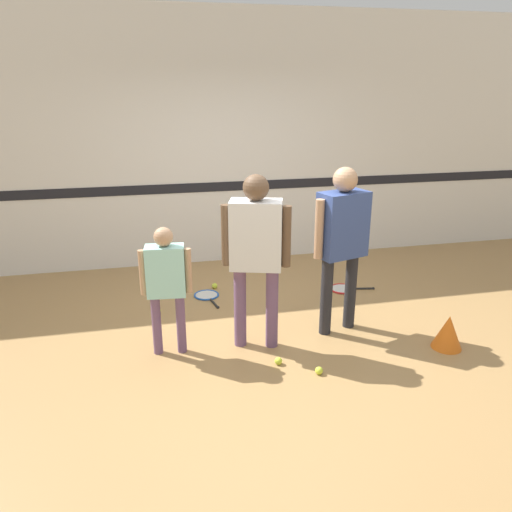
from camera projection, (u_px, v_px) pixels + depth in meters
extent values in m
plane|color=#A87F4C|center=(271.00, 343.00, 4.69)|extent=(16.00, 16.00, 0.00)
cube|color=silver|center=(226.00, 141.00, 6.40)|extent=(16.00, 0.06, 3.20)
cube|color=black|center=(227.00, 186.00, 6.56)|extent=(16.00, 0.01, 0.12)
cylinder|color=#6B4C70|center=(240.00, 307.00, 4.54)|extent=(0.11, 0.11, 0.77)
cylinder|color=#6B4C70|center=(272.00, 308.00, 4.52)|extent=(0.11, 0.11, 0.77)
cube|color=silver|center=(256.00, 235.00, 4.30)|extent=(0.50, 0.36, 0.61)
sphere|color=brown|center=(256.00, 188.00, 4.16)|extent=(0.22, 0.22, 0.22)
cylinder|color=brown|center=(226.00, 235.00, 4.32)|extent=(0.08, 0.08, 0.54)
cylinder|color=brown|center=(286.00, 237.00, 4.28)|extent=(0.08, 0.08, 0.54)
cylinder|color=#6B4C70|center=(157.00, 325.00, 4.42)|extent=(0.08, 0.08, 0.56)
cylinder|color=#6B4C70|center=(181.00, 323.00, 4.45)|extent=(0.08, 0.08, 0.56)
cube|color=#99D8D1|center=(166.00, 271.00, 4.27)|extent=(0.35, 0.21, 0.45)
sphere|color=tan|center=(163.00, 237.00, 4.17)|extent=(0.16, 0.16, 0.16)
cylinder|color=tan|center=(143.00, 273.00, 4.25)|extent=(0.06, 0.06, 0.40)
cylinder|color=tan|center=(188.00, 271.00, 4.29)|extent=(0.06, 0.06, 0.40)
cylinder|color=#232328|center=(350.00, 291.00, 4.89)|extent=(0.11, 0.11, 0.77)
cylinder|color=#232328|center=(326.00, 296.00, 4.75)|extent=(0.11, 0.11, 0.77)
cube|color=#334784|center=(343.00, 225.00, 4.59)|extent=(0.50, 0.37, 0.61)
sphere|color=tan|center=(345.00, 179.00, 4.45)|extent=(0.22, 0.22, 0.22)
cylinder|color=tan|center=(365.00, 222.00, 4.72)|extent=(0.08, 0.08, 0.55)
cylinder|color=tan|center=(319.00, 229.00, 4.47)|extent=(0.08, 0.08, 0.55)
torus|color=blue|center=(206.00, 295.00, 5.72)|extent=(0.34, 0.34, 0.02)
cylinder|color=silver|center=(206.00, 295.00, 5.72)|extent=(0.25, 0.25, 0.01)
cylinder|color=black|center=(214.00, 303.00, 5.50)|extent=(0.07, 0.23, 0.02)
sphere|color=black|center=(218.00, 307.00, 5.40)|extent=(0.03, 0.03, 0.03)
torus|color=red|center=(342.00, 289.00, 5.89)|extent=(0.36, 0.36, 0.02)
cylinder|color=silver|center=(342.00, 289.00, 5.89)|extent=(0.26, 0.26, 0.01)
cylinder|color=black|center=(364.00, 289.00, 5.90)|extent=(0.23, 0.07, 0.02)
sphere|color=black|center=(373.00, 288.00, 5.90)|extent=(0.03, 0.03, 0.03)
sphere|color=#CCE038|center=(278.00, 361.00, 4.32)|extent=(0.07, 0.07, 0.07)
sphere|color=#CCE038|center=(215.00, 286.00, 5.91)|extent=(0.07, 0.07, 0.07)
sphere|color=#CCE038|center=(319.00, 371.00, 4.17)|extent=(0.07, 0.07, 0.07)
sphere|color=#CCE038|center=(158.00, 311.00, 5.27)|extent=(0.07, 0.07, 0.07)
cone|color=orange|center=(448.00, 332.00, 4.55)|extent=(0.27, 0.27, 0.32)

